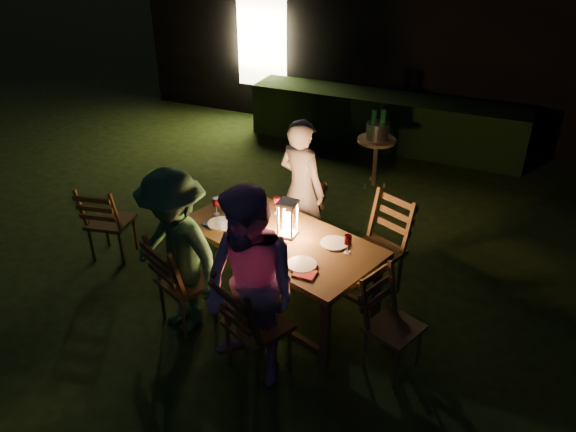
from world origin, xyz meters
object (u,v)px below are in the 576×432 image
at_px(bottle_table, 260,213).
at_px(bottle_bucket_a, 373,128).
at_px(chair_end, 391,340).
at_px(lantern, 288,220).
at_px(person_house_side, 301,189).
at_px(chair_far_left, 298,232).
at_px(person_opp_right, 250,290).
at_px(side_table, 377,144).
at_px(dining_table, 280,243).
at_px(ice_bucket, 378,131).
at_px(chair_near_left, 186,296).
at_px(bottle_bucket_b, 383,127).
at_px(chair_near_right, 257,341).
at_px(chair_spare, 112,234).
at_px(chair_far_right, 375,264).
at_px(person_opp_left, 176,253).

distance_m(bottle_table, bottle_bucket_a, 2.72).
xyz_separation_m(chair_end, lantern, (-1.11, 0.41, 0.65)).
bearing_deg(person_house_side, chair_far_left, 90.94).
xyz_separation_m(chair_far_left, person_opp_right, (0.36, -1.79, 0.57)).
bearing_deg(side_table, dining_table, -92.15).
distance_m(chair_end, ice_bucket, 3.41).
height_order(dining_table, chair_near_left, chair_near_left).
bearing_deg(lantern, chair_far_left, 106.67).
bearing_deg(bottle_bucket_b, bottle_table, -98.06).
bearing_deg(chair_end, bottle_bucket_b, -141.56).
bearing_deg(dining_table, chair_near_right, -59.86).
xyz_separation_m(chair_near_right, chair_spare, (-2.17, 0.87, -0.02)).
distance_m(chair_near_left, chair_far_right, 1.84).
distance_m(side_table, bottle_bucket_a, 0.25).
xyz_separation_m(lantern, bottle_table, (-0.30, 0.05, -0.02)).
height_order(person_opp_left, ice_bucket, person_opp_left).
height_order(chair_near_left, chair_far_right, chair_far_right).
bearing_deg(chair_far_left, bottle_table, 107.15).
distance_m(dining_table, chair_far_right, 1.02).
distance_m(dining_table, person_opp_left, 0.94).
xyz_separation_m(person_house_side, person_opp_left, (-0.51, -1.56, 0.01)).
bearing_deg(chair_far_left, lantern, 127.41).
height_order(person_house_side, person_opp_right, person_opp_right).
xyz_separation_m(chair_near_right, chair_far_right, (0.58, 1.43, 0.01)).
height_order(chair_spare, person_opp_right, person_opp_right).
bearing_deg(person_house_side, chair_near_right, 119.43).
height_order(chair_end, bottle_bucket_a, bottle_bucket_a).
bearing_deg(ice_bucket, dining_table, -92.15).
distance_m(bottle_table, ice_bucket, 2.76).
bearing_deg(person_opp_left, chair_near_left, 92.32).
bearing_deg(chair_far_right, bottle_table, 49.81).
distance_m(chair_far_right, person_opp_left, 1.94).
distance_m(chair_spare, person_opp_left, 1.54).
height_order(dining_table, lantern, lantern).
height_order(dining_table, person_house_side, person_house_side).
xyz_separation_m(bottle_table, ice_bucket, (0.34, 2.74, -0.12)).
distance_m(chair_end, side_table, 3.39).
distance_m(chair_near_right, chair_far_left, 1.78).
relative_size(lantern, side_table, 0.52).
xyz_separation_m(chair_far_left, person_house_side, (0.02, 0.05, 0.50)).
relative_size(chair_end, chair_spare, 0.96).
height_order(chair_spare, person_house_side, person_house_side).
height_order(person_house_side, bottle_table, person_house_side).
bearing_deg(person_opp_right, dining_table, 118.76).
bearing_deg(person_opp_right, chair_near_right, 92.98).
xyz_separation_m(chair_end, chair_spare, (-3.16, 0.38, 0.01)).
distance_m(chair_spare, bottle_bucket_b, 3.61).
relative_size(chair_far_right, person_house_side, 0.67).
height_order(chair_spare, bottle_bucket_b, bottle_bucket_b).
bearing_deg(bottle_bucket_a, person_house_side, -97.02).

